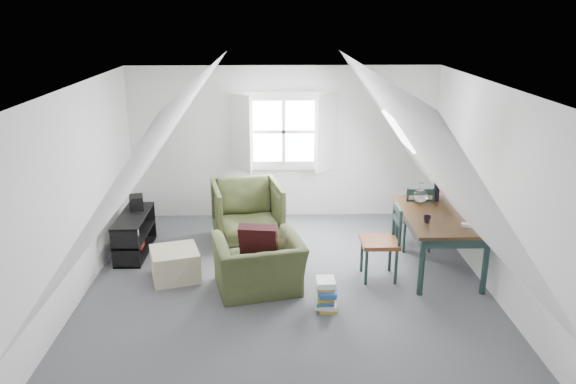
{
  "coord_description": "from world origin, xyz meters",
  "views": [
    {
      "loc": [
        -0.16,
        -6.23,
        3.33
      ],
      "look_at": [
        0.02,
        0.6,
        1.11
      ],
      "focal_mm": 35.0,
      "sensor_mm": 36.0,
      "label": 1
    }
  ],
  "objects_px": {
    "dining_table": "(439,222)",
    "media_shelf": "(134,236)",
    "armchair_near": "(259,290)",
    "magazine_stack": "(326,295)",
    "ottoman": "(175,264)",
    "dining_chair_near": "(383,241)",
    "armchair_far": "(248,240)",
    "dining_chair_far": "(416,216)"
  },
  "relations": [
    {
      "from": "dining_chair_near",
      "to": "media_shelf",
      "type": "distance_m",
      "value": 3.5
    },
    {
      "from": "dining_table",
      "to": "dining_chair_near",
      "type": "relative_size",
      "value": 1.59
    },
    {
      "from": "ottoman",
      "to": "media_shelf",
      "type": "distance_m",
      "value": 1.07
    },
    {
      "from": "dining_table",
      "to": "media_shelf",
      "type": "bearing_deg",
      "value": 171.17
    },
    {
      "from": "ottoman",
      "to": "dining_table",
      "type": "xyz_separation_m",
      "value": [
        3.46,
        0.17,
        0.49
      ]
    },
    {
      "from": "armchair_far",
      "to": "dining_chair_near",
      "type": "bearing_deg",
      "value": -47.46
    },
    {
      "from": "armchair_near",
      "to": "dining_chair_near",
      "type": "height_order",
      "value": "dining_chair_near"
    },
    {
      "from": "armchair_near",
      "to": "magazine_stack",
      "type": "relative_size",
      "value": 2.82
    },
    {
      "from": "ottoman",
      "to": "magazine_stack",
      "type": "bearing_deg",
      "value": -24.38
    },
    {
      "from": "dining_table",
      "to": "dining_chair_near",
      "type": "distance_m",
      "value": 0.83
    },
    {
      "from": "armchair_near",
      "to": "media_shelf",
      "type": "height_order",
      "value": "media_shelf"
    },
    {
      "from": "dining_table",
      "to": "magazine_stack",
      "type": "bearing_deg",
      "value": -147.16
    },
    {
      "from": "dining_table",
      "to": "armchair_near",
      "type": "bearing_deg",
      "value": -167.6
    },
    {
      "from": "ottoman",
      "to": "dining_chair_near",
      "type": "height_order",
      "value": "dining_chair_near"
    },
    {
      "from": "armchair_near",
      "to": "ottoman",
      "type": "xyz_separation_m",
      "value": [
        -1.09,
        0.36,
        0.19
      ]
    },
    {
      "from": "dining_table",
      "to": "dining_chair_near",
      "type": "bearing_deg",
      "value": -163.63
    },
    {
      "from": "armchair_far",
      "to": "dining_chair_far",
      "type": "relative_size",
      "value": 1.03
    },
    {
      "from": "armchair_far",
      "to": "magazine_stack",
      "type": "distance_m",
      "value": 2.31
    },
    {
      "from": "dining_chair_far",
      "to": "dining_chair_near",
      "type": "relative_size",
      "value": 0.98
    },
    {
      "from": "armchair_far",
      "to": "media_shelf",
      "type": "height_order",
      "value": "media_shelf"
    },
    {
      "from": "armchair_near",
      "to": "magazine_stack",
      "type": "xyz_separation_m",
      "value": [
        0.8,
        -0.49,
        0.19
      ]
    },
    {
      "from": "dining_chair_near",
      "to": "ottoman",
      "type": "bearing_deg",
      "value": -87.34
    },
    {
      "from": "ottoman",
      "to": "magazine_stack",
      "type": "xyz_separation_m",
      "value": [
        1.89,
        -0.86,
        -0.01
      ]
    },
    {
      "from": "dining_chair_far",
      "to": "ottoman",
      "type": "bearing_deg",
      "value": -3.1
    },
    {
      "from": "dining_table",
      "to": "magazine_stack",
      "type": "height_order",
      "value": "dining_table"
    },
    {
      "from": "armchair_far",
      "to": "ottoman",
      "type": "height_order",
      "value": "armchair_far"
    },
    {
      "from": "dining_table",
      "to": "media_shelf",
      "type": "height_order",
      "value": "dining_table"
    },
    {
      "from": "dining_chair_far",
      "to": "magazine_stack",
      "type": "height_order",
      "value": "dining_chair_far"
    },
    {
      "from": "armchair_far",
      "to": "media_shelf",
      "type": "distance_m",
      "value": 1.67
    },
    {
      "from": "dining_chair_far",
      "to": "magazine_stack",
      "type": "bearing_deg",
      "value": 32.34
    },
    {
      "from": "armchair_near",
      "to": "dining_table",
      "type": "distance_m",
      "value": 2.52
    },
    {
      "from": "dining_chair_near",
      "to": "media_shelf",
      "type": "relative_size",
      "value": 0.89
    },
    {
      "from": "armchair_far",
      "to": "dining_chair_far",
      "type": "bearing_deg",
      "value": -20.04
    },
    {
      "from": "armchair_near",
      "to": "ottoman",
      "type": "bearing_deg",
      "value": -31.77
    },
    {
      "from": "armchair_far",
      "to": "dining_table",
      "type": "bearing_deg",
      "value": -34.01
    },
    {
      "from": "dining_table",
      "to": "magazine_stack",
      "type": "xyz_separation_m",
      "value": [
        -1.57,
        -1.02,
        -0.5
      ]
    },
    {
      "from": "media_shelf",
      "to": "magazine_stack",
      "type": "height_order",
      "value": "media_shelf"
    },
    {
      "from": "armchair_near",
      "to": "media_shelf",
      "type": "relative_size",
      "value": 0.93
    },
    {
      "from": "armchair_near",
      "to": "dining_chair_near",
      "type": "bearing_deg",
      "value": 177.36
    },
    {
      "from": "dining_table",
      "to": "media_shelf",
      "type": "xyz_separation_m",
      "value": [
        -4.16,
        0.63,
        -0.43
      ]
    },
    {
      "from": "dining_chair_far",
      "to": "media_shelf",
      "type": "bearing_deg",
      "value": -16.65
    },
    {
      "from": "ottoman",
      "to": "dining_table",
      "type": "relative_size",
      "value": 0.37
    }
  ]
}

